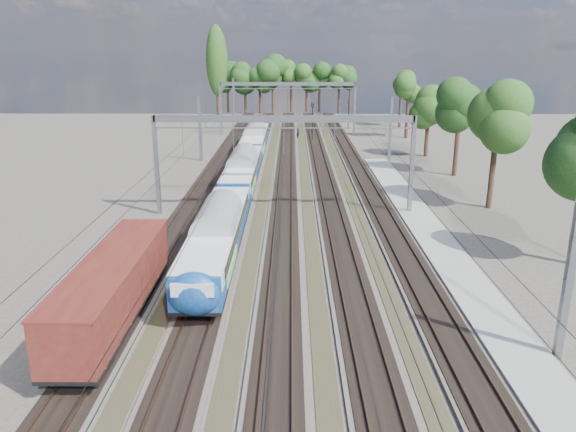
{
  "coord_description": "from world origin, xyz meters",
  "views": [
    {
      "loc": [
        0.67,
        -19.58,
        14.79
      ],
      "look_at": [
        0.42,
        20.01,
        2.8
      ],
      "focal_mm": 35.0,
      "sensor_mm": 36.0,
      "label": 1
    }
  ],
  "objects_px": {
    "freight_boxcar": "(114,287)",
    "signal_far": "(348,110)",
    "emu_train": "(243,167)",
    "signal_near": "(312,117)",
    "worker": "(298,133)"
  },
  "relations": [
    {
      "from": "freight_boxcar",
      "to": "worker",
      "type": "xyz_separation_m",
      "value": [
        10.76,
        66.06,
        -1.34
      ]
    },
    {
      "from": "emu_train",
      "to": "signal_near",
      "type": "bearing_deg",
      "value": 75.4
    },
    {
      "from": "emu_train",
      "to": "signal_near",
      "type": "distance_m",
      "value": 33.87
    },
    {
      "from": "emu_train",
      "to": "worker",
      "type": "height_order",
      "value": "emu_train"
    },
    {
      "from": "freight_boxcar",
      "to": "signal_near",
      "type": "relative_size",
      "value": 2.31
    },
    {
      "from": "emu_train",
      "to": "signal_near",
      "type": "xyz_separation_m",
      "value": [
        8.53,
        32.75,
        1.38
      ]
    },
    {
      "from": "signal_near",
      "to": "signal_far",
      "type": "height_order",
      "value": "signal_near"
    },
    {
      "from": "worker",
      "to": "signal_near",
      "type": "relative_size",
      "value": 0.3
    },
    {
      "from": "emu_train",
      "to": "signal_near",
      "type": "height_order",
      "value": "signal_near"
    },
    {
      "from": "signal_near",
      "to": "signal_far",
      "type": "relative_size",
      "value": 1.14
    },
    {
      "from": "freight_boxcar",
      "to": "signal_near",
      "type": "height_order",
      "value": "signal_near"
    },
    {
      "from": "worker",
      "to": "freight_boxcar",
      "type": "bearing_deg",
      "value": 155.78
    },
    {
      "from": "worker",
      "to": "signal_far",
      "type": "bearing_deg",
      "value": -56.41
    },
    {
      "from": "worker",
      "to": "signal_far",
      "type": "relative_size",
      "value": 0.34
    },
    {
      "from": "freight_boxcar",
      "to": "signal_far",
      "type": "relative_size",
      "value": 2.63
    }
  ]
}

